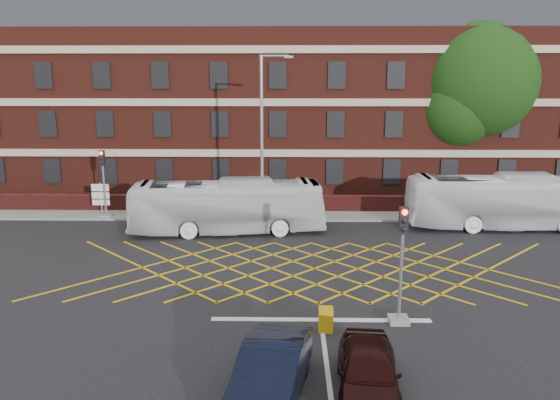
{
  "coord_description": "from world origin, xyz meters",
  "views": [
    {
      "loc": [
        -1.16,
        -21.92,
        8.57
      ],
      "look_at": [
        -1.58,
        1.5,
        3.36
      ],
      "focal_mm": 35.0,
      "sensor_mm": 36.0,
      "label": 1
    }
  ],
  "objects_px": {
    "car_navy": "(271,373)",
    "bus_left": "(227,206)",
    "bus_right": "(506,202)",
    "traffic_light_far": "(104,190)",
    "street_lamp": "(263,170)",
    "direction_signs": "(101,196)",
    "car_maroon": "(368,371)",
    "utility_cabinet": "(326,320)",
    "deciduous_tree": "(475,90)",
    "traffic_light_near": "(401,276)"
  },
  "relations": [
    {
      "from": "car_navy",
      "to": "bus_left",
      "type": "bearing_deg",
      "value": 110.55
    },
    {
      "from": "bus_right",
      "to": "traffic_light_far",
      "type": "relative_size",
      "value": 2.68
    },
    {
      "from": "street_lamp",
      "to": "direction_signs",
      "type": "distance_m",
      "value": 10.9
    },
    {
      "from": "bus_right",
      "to": "car_navy",
      "type": "height_order",
      "value": "bus_right"
    },
    {
      "from": "bus_left",
      "to": "car_navy",
      "type": "bearing_deg",
      "value": -175.83
    },
    {
      "from": "direction_signs",
      "to": "traffic_light_far",
      "type": "bearing_deg",
      "value": -33.45
    },
    {
      "from": "direction_signs",
      "to": "car_maroon",
      "type": "bearing_deg",
      "value": -54.46
    },
    {
      "from": "bus_left",
      "to": "car_navy",
      "type": "height_order",
      "value": "bus_left"
    },
    {
      "from": "car_maroon",
      "to": "direction_signs",
      "type": "relative_size",
      "value": 1.91
    },
    {
      "from": "bus_right",
      "to": "traffic_light_far",
      "type": "height_order",
      "value": "traffic_light_far"
    },
    {
      "from": "utility_cabinet",
      "to": "deciduous_tree",
      "type": "bearing_deg",
      "value": 61.97
    },
    {
      "from": "traffic_light_near",
      "to": "utility_cabinet",
      "type": "height_order",
      "value": "traffic_light_near"
    },
    {
      "from": "bus_left",
      "to": "street_lamp",
      "type": "xyz_separation_m",
      "value": [
        2.0,
        0.87,
        1.94
      ]
    },
    {
      "from": "bus_right",
      "to": "utility_cabinet",
      "type": "relative_size",
      "value": 12.95
    },
    {
      "from": "car_maroon",
      "to": "utility_cabinet",
      "type": "height_order",
      "value": "car_maroon"
    },
    {
      "from": "traffic_light_far",
      "to": "utility_cabinet",
      "type": "bearing_deg",
      "value": -50.61
    },
    {
      "from": "deciduous_tree",
      "to": "traffic_light_near",
      "type": "bearing_deg",
      "value": -113.16
    },
    {
      "from": "bus_left",
      "to": "traffic_light_far",
      "type": "height_order",
      "value": "traffic_light_far"
    },
    {
      "from": "bus_right",
      "to": "traffic_light_near",
      "type": "relative_size",
      "value": 2.68
    },
    {
      "from": "street_lamp",
      "to": "car_maroon",
      "type": "bearing_deg",
      "value": -77.83
    },
    {
      "from": "traffic_light_near",
      "to": "street_lamp",
      "type": "bearing_deg",
      "value": 113.54
    },
    {
      "from": "bus_right",
      "to": "direction_signs",
      "type": "bearing_deg",
      "value": 85.34
    },
    {
      "from": "car_maroon",
      "to": "bus_right",
      "type": "bearing_deg",
      "value": 64.32
    },
    {
      "from": "bus_left",
      "to": "direction_signs",
      "type": "height_order",
      "value": "bus_left"
    },
    {
      "from": "car_navy",
      "to": "traffic_light_near",
      "type": "distance_m",
      "value": 6.67
    },
    {
      "from": "bus_right",
      "to": "car_navy",
      "type": "bearing_deg",
      "value": 144.03
    },
    {
      "from": "car_navy",
      "to": "utility_cabinet",
      "type": "xyz_separation_m",
      "value": [
        1.77,
        4.12,
        -0.34
      ]
    },
    {
      "from": "car_maroon",
      "to": "utility_cabinet",
      "type": "distance_m",
      "value": 3.98
    },
    {
      "from": "car_maroon",
      "to": "traffic_light_near",
      "type": "relative_size",
      "value": 0.98
    },
    {
      "from": "bus_left",
      "to": "traffic_light_near",
      "type": "xyz_separation_m",
      "value": [
        7.46,
        -11.66,
        0.24
      ]
    },
    {
      "from": "traffic_light_near",
      "to": "direction_signs",
      "type": "height_order",
      "value": "traffic_light_near"
    },
    {
      "from": "car_maroon",
      "to": "traffic_light_near",
      "type": "xyz_separation_m",
      "value": [
        1.76,
        4.62,
        1.05
      ]
    },
    {
      "from": "street_lamp",
      "to": "utility_cabinet",
      "type": "relative_size",
      "value": 11.15
    },
    {
      "from": "car_maroon",
      "to": "traffic_light_near",
      "type": "distance_m",
      "value": 5.06
    },
    {
      "from": "car_navy",
      "to": "street_lamp",
      "type": "height_order",
      "value": "street_lamp"
    },
    {
      "from": "traffic_light_near",
      "to": "direction_signs",
      "type": "distance_m",
      "value": 21.88
    },
    {
      "from": "car_maroon",
      "to": "direction_signs",
      "type": "xyz_separation_m",
      "value": [
        -14.08,
        19.72,
        0.66
      ]
    },
    {
      "from": "traffic_light_far",
      "to": "car_maroon",
      "type": "bearing_deg",
      "value": -54.81
    },
    {
      "from": "bus_left",
      "to": "direction_signs",
      "type": "bearing_deg",
      "value": 61.59
    },
    {
      "from": "bus_right",
      "to": "deciduous_tree",
      "type": "bearing_deg",
      "value": -3.42
    },
    {
      "from": "car_navy",
      "to": "car_maroon",
      "type": "relative_size",
      "value": 1.13
    },
    {
      "from": "traffic_light_far",
      "to": "utility_cabinet",
      "type": "height_order",
      "value": "traffic_light_far"
    },
    {
      "from": "bus_left",
      "to": "street_lamp",
      "type": "distance_m",
      "value": 2.92
    },
    {
      "from": "bus_right",
      "to": "deciduous_tree",
      "type": "xyz_separation_m",
      "value": [
        0.59,
        8.79,
        6.17
      ]
    },
    {
      "from": "utility_cabinet",
      "to": "bus_left",
      "type": "bearing_deg",
      "value": 111.08
    },
    {
      "from": "bus_right",
      "to": "car_navy",
      "type": "distance_m",
      "value": 22.11
    },
    {
      "from": "traffic_light_far",
      "to": "utility_cabinet",
      "type": "relative_size",
      "value": 4.84
    },
    {
      "from": "bus_right",
      "to": "car_maroon",
      "type": "bearing_deg",
      "value": 149.66
    },
    {
      "from": "car_navy",
      "to": "direction_signs",
      "type": "xyz_separation_m",
      "value": [
        -11.41,
        19.98,
        0.6
      ]
    },
    {
      "from": "direction_signs",
      "to": "utility_cabinet",
      "type": "bearing_deg",
      "value": -50.27
    }
  ]
}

